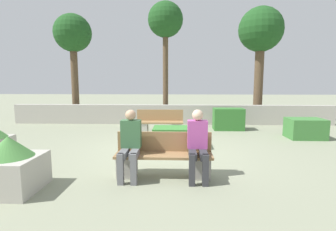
{
  "coord_description": "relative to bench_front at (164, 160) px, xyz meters",
  "views": [
    {
      "loc": [
        0.3,
        -6.84,
        1.87
      ],
      "look_at": [
        0.0,
        0.5,
        0.9
      ],
      "focal_mm": 28.0,
      "sensor_mm": 36.0,
      "label": 1
    }
  ],
  "objects": [
    {
      "name": "hedge_block_mid_left",
      "position": [
        2.21,
        5.05,
        0.09
      ],
      "size": [
        1.14,
        0.67,
        0.83
      ],
      "color": "#33702D",
      "rests_on": "ground_plane"
    },
    {
      "name": "person_seated_man",
      "position": [
        0.65,
        -0.14,
        0.4
      ],
      "size": [
        0.38,
        0.64,
        1.33
      ],
      "color": "#333338",
      "rests_on": "ground_plane"
    },
    {
      "name": "tree_center_right",
      "position": [
        3.98,
        7.34,
        3.69
      ],
      "size": [
        1.99,
        1.99,
        5.18
      ],
      "color": "brown",
      "rests_on": "ground_plane"
    },
    {
      "name": "tree_center_left",
      "position": [
        -0.31,
        6.95,
        4.08
      ],
      "size": [
        1.55,
        1.55,
        5.34
      ],
      "color": "brown",
      "rests_on": "ground_plane"
    },
    {
      "name": "tree_leftmost",
      "position": [
        -4.56,
        7.13,
        3.56
      ],
      "size": [
        1.7,
        1.7,
        4.9
      ],
      "color": "brown",
      "rests_on": "ground_plane"
    },
    {
      "name": "bench_front",
      "position": [
        0.0,
        0.0,
        0.0
      ],
      "size": [
        1.91,
        0.48,
        0.85
      ],
      "color": "#937047",
      "rests_on": "ground_plane"
    },
    {
      "name": "hedge_block_near_right",
      "position": [
        0.23,
        2.32,
        -0.05
      ],
      "size": [
        1.31,
        0.8,
        0.56
      ],
      "color": "#33702D",
      "rests_on": "ground_plane"
    },
    {
      "name": "person_seated_woman",
      "position": [
        -0.64,
        -0.14,
        0.4
      ],
      "size": [
        0.38,
        0.64,
        1.32
      ],
      "color": "slate",
      "rests_on": "ground_plane"
    },
    {
      "name": "planter_corner_left",
      "position": [
        -2.57,
        -0.83,
        0.11
      ],
      "size": [
        0.96,
        0.96,
        0.95
      ],
      "color": "#ADA89E",
      "rests_on": "ground_plane"
    },
    {
      "name": "ground_plane",
      "position": [
        -0.01,
        1.83,
        -0.33
      ],
      "size": [
        60.0,
        60.0,
        0.0
      ],
      "primitive_type": "plane",
      "color": "gray"
    },
    {
      "name": "bench_left_side",
      "position": [
        -0.38,
        4.14,
        -0.01
      ],
      "size": [
        1.66,
        0.49,
        0.85
      ],
      "rotation": [
        0.0,
        0.0,
        0.17
      ],
      "color": "#937047",
      "rests_on": "ground_plane"
    },
    {
      "name": "perimeter_wall",
      "position": [
        -0.01,
        6.31,
        0.09
      ],
      "size": [
        13.84,
        0.3,
        0.84
      ],
      "color": "#ADA89E",
      "rests_on": "ground_plane"
    },
    {
      "name": "hedge_block_near_left",
      "position": [
        4.44,
        3.61,
        -0.0
      ],
      "size": [
        1.12,
        0.84,
        0.65
      ],
      "color": "#3D7A38",
      "rests_on": "ground_plane"
    }
  ]
}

